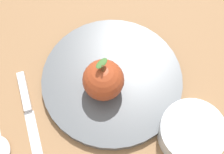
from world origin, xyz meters
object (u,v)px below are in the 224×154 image
Objects in this scene: dinner_plate at (112,79)px; knife at (29,114)px; side_bowl at (192,132)px; apple at (104,81)px.

dinner_plate is 0.17m from knife.
side_bowl is 0.53× the size of knife.
dinner_plate is at bearing -45.22° from apple.
side_bowl is 0.29m from knife.
knife is (-0.01, 0.14, -0.05)m from apple.
side_bowl is at bearing -141.81° from dinner_plate.
apple reaches higher than dinner_plate.
knife is (-0.03, 0.16, -0.01)m from dinner_plate.
side_bowl is at bearing -132.62° from apple.
apple is at bearing 47.38° from side_bowl.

